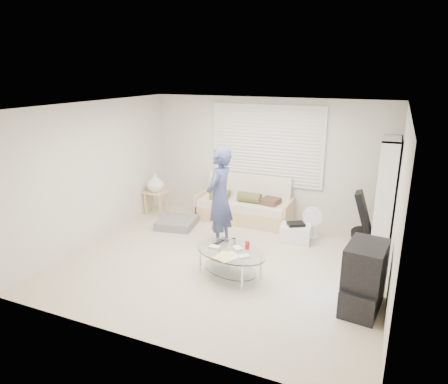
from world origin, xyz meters
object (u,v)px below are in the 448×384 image
at_px(coffee_table, 230,256).
at_px(bookshelf, 385,194).
at_px(futon_sofa, 245,206).
at_px(tv_unit, 364,277).

bearing_deg(coffee_table, bookshelf, 45.76).
xyz_separation_m(futon_sofa, tv_unit, (2.53, -2.40, 0.13)).
xyz_separation_m(tv_unit, coffee_table, (-1.89, 0.07, -0.09)).
bearing_deg(bookshelf, futon_sofa, 174.40).
height_order(futon_sofa, bookshelf, bookshelf).
xyz_separation_m(bookshelf, tv_unit, (-0.13, -2.14, -0.53)).
height_order(futon_sofa, tv_unit, futon_sofa).
bearing_deg(coffee_table, tv_unit, -2.09).
bearing_deg(bookshelf, coffee_table, -134.24).
bearing_deg(coffee_table, futon_sofa, 105.28).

